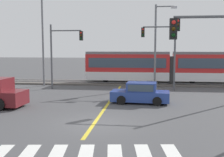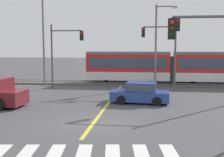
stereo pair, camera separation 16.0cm
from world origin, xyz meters
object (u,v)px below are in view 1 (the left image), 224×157
(traffic_light_far_right, at_px, (164,46))
(traffic_light_mid_right, at_px, (215,43))
(light_rail_tram, at_px, (171,66))
(street_lamp_centre, at_px, (157,41))
(sedan_crossing, at_px, (140,93))
(street_lamp_west, at_px, (44,34))
(traffic_light_far_left, at_px, (62,48))

(traffic_light_far_right, distance_m, traffic_light_mid_right, 6.95)
(light_rail_tram, bearing_deg, street_lamp_centre, -122.43)
(light_rail_tram, height_order, sedan_crossing, light_rail_tram)
(light_rail_tram, xyz_separation_m, street_lamp_west, (-13.25, -2.79, 3.42))
(traffic_light_far_left, distance_m, street_lamp_centre, 9.49)
(traffic_light_far_left, bearing_deg, traffic_light_mid_right, -23.68)
(traffic_light_far_right, xyz_separation_m, street_lamp_centre, (-0.55, 1.60, 0.53))
(traffic_light_far_left, distance_m, traffic_light_mid_right, 14.21)
(traffic_light_mid_right, bearing_deg, light_rail_tram, 101.90)
(sedan_crossing, distance_m, traffic_light_mid_right, 6.40)
(sedan_crossing, bearing_deg, street_lamp_west, 141.94)
(traffic_light_far_right, xyz_separation_m, street_lamp_west, (-12.19, 1.35, 1.30))
(traffic_light_far_right, bearing_deg, traffic_light_mid_right, -62.29)
(light_rail_tram, xyz_separation_m, street_lamp_centre, (-1.61, -2.53, 2.65))
(sedan_crossing, relative_size, street_lamp_centre, 0.52)
(light_rail_tram, height_order, street_lamp_west, street_lamp_west)
(traffic_light_far_right, relative_size, street_lamp_centre, 0.77)
(traffic_light_mid_right, bearing_deg, street_lamp_west, 154.07)
(sedan_crossing, height_order, street_lamp_centre, street_lamp_centre)
(light_rail_tram, distance_m, sedan_crossing, 11.28)
(sedan_crossing, xyz_separation_m, traffic_light_far_right, (1.99, 6.64, 3.47))
(sedan_crossing, distance_m, traffic_light_far_right, 7.75)
(traffic_light_far_right, bearing_deg, light_rail_tram, 75.59)
(light_rail_tram, relative_size, traffic_light_mid_right, 2.81)
(light_rail_tram, distance_m, traffic_light_far_right, 4.77)
(sedan_crossing, bearing_deg, street_lamp_centre, 80.05)
(light_rail_tram, relative_size, traffic_light_far_left, 2.95)
(street_lamp_centre, bearing_deg, traffic_light_far_right, -71.20)
(street_lamp_centre, bearing_deg, street_lamp_west, -178.75)
(traffic_light_far_left, height_order, traffic_light_far_right, traffic_light_far_right)
(light_rail_tram, height_order, traffic_light_far_left, traffic_light_far_left)
(traffic_light_far_left, xyz_separation_m, street_lamp_west, (-2.41, 1.79, 1.44))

